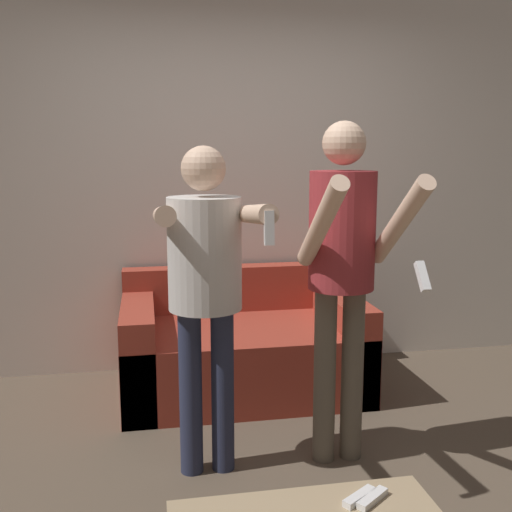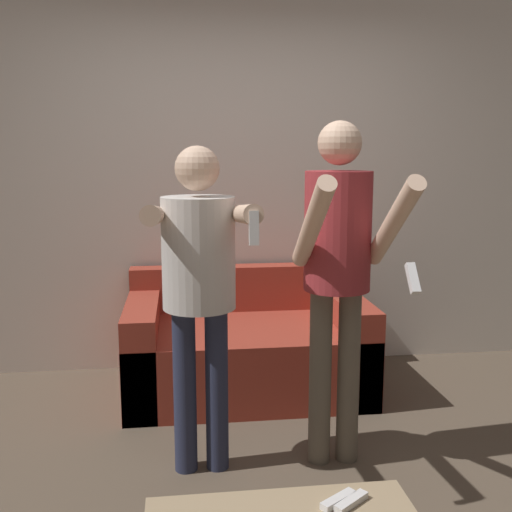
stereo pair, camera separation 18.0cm
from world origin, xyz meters
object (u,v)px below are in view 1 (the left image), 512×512
Objects in this scene: person_standing_right at (343,256)px; remote_mid at (372,498)px; couch at (242,348)px; remote_far at (359,497)px; person_standing_left at (205,273)px.

person_standing_right reaches higher than remote_mid.
remote_mid is at bearing -85.62° from couch.
remote_mid is 0.04m from remote_far.
remote_far is (0.44, -0.89, -0.63)m from person_standing_left.
person_standing_right is at bearing 78.65° from remote_mid.
couch is at bearing 71.99° from person_standing_left.
remote_far is (-0.04, 0.02, 0.00)m from remote_mid.
remote_mid is (0.15, -1.92, 0.09)m from couch.
person_standing_left is 11.10× the size of remote_mid.
person_standing_left is at bearing -108.01° from couch.
couch is at bearing 94.38° from remote_mid.
person_standing_right reaches higher than couch.
person_standing_left reaches higher than remote_mid.
person_standing_right reaches higher than remote_far.
person_standing_right is 11.62× the size of remote_far.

